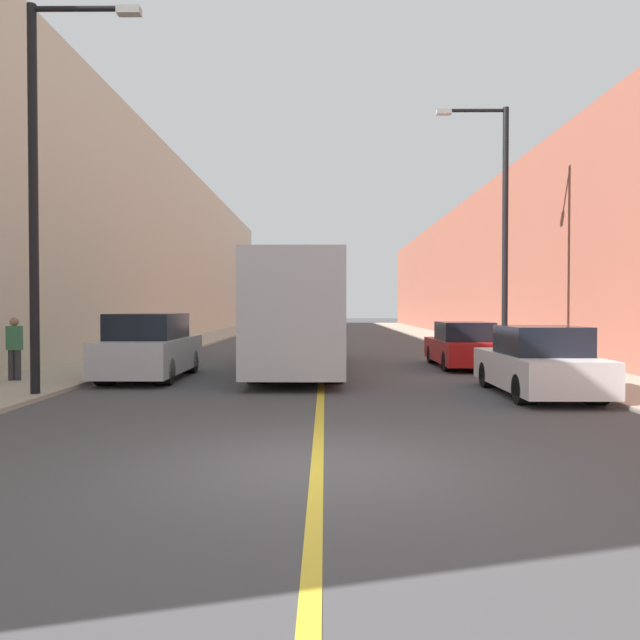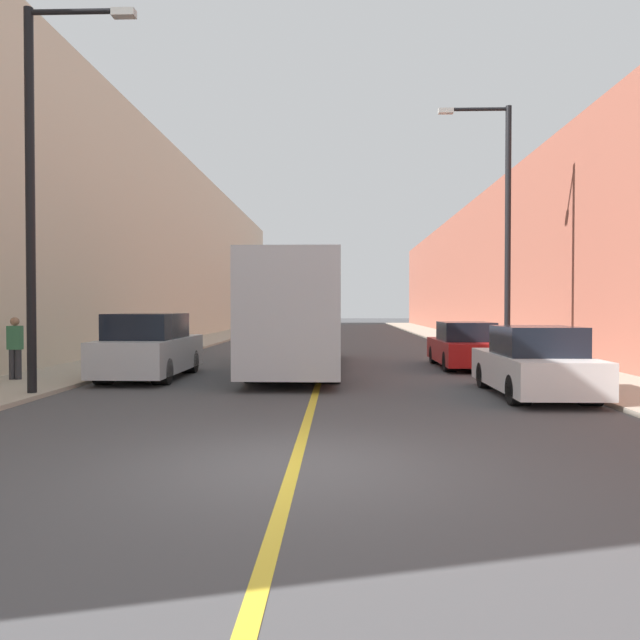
{
  "view_description": "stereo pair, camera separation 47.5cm",
  "coord_description": "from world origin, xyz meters",
  "views": [
    {
      "loc": [
        0.1,
        -7.66,
        1.98
      ],
      "look_at": [
        -0.06,
        11.59,
        1.58
      ],
      "focal_mm": 35.0,
      "sensor_mm": 36.0,
      "label": 1
    },
    {
      "loc": [
        0.58,
        -7.65,
        1.98
      ],
      "look_at": [
        -0.06,
        11.59,
        1.58
      ],
      "focal_mm": 35.0,
      "sensor_mm": 36.0,
      "label": 2
    }
  ],
  "objects": [
    {
      "name": "ground_plane",
      "position": [
        0.0,
        0.0,
        0.0
      ],
      "size": [
        200.0,
        200.0,
        0.0
      ],
      "primitive_type": "plane",
      "color": "#474749"
    },
    {
      "name": "sidewalk_left",
      "position": [
        -7.27,
        30.0,
        0.05
      ],
      "size": [
        2.75,
        72.0,
        0.1
      ],
      "primitive_type": "cube",
      "color": "#A89E8C",
      "rests_on": "ground"
    },
    {
      "name": "sidewalk_right",
      "position": [
        7.27,
        30.0,
        0.05
      ],
      "size": [
        2.75,
        72.0,
        0.1
      ],
      "primitive_type": "cube",
      "color": "#A89E8C",
      "rests_on": "ground"
    },
    {
      "name": "building_row_left",
      "position": [
        -10.64,
        30.0,
        5.47
      ],
      "size": [
        4.0,
        72.0,
        10.94
      ],
      "primitive_type": "cube",
      "color": "beige",
      "rests_on": "ground"
    },
    {
      "name": "building_row_right",
      "position": [
        10.64,
        30.0,
        4.26
      ],
      "size": [
        4.0,
        72.0,
        8.51
      ],
      "primitive_type": "cube",
      "color": "brown",
      "rests_on": "ground"
    },
    {
      "name": "road_center_line",
      "position": [
        0.0,
        30.0,
        0.0
      ],
      "size": [
        0.16,
        72.0,
        0.01
      ],
      "primitive_type": "cube",
      "color": "gold",
      "rests_on": "ground"
    },
    {
      "name": "bus",
      "position": [
        -0.67,
        11.97,
        1.8
      ],
      "size": [
        2.5,
        11.14,
        3.39
      ],
      "color": "silver",
      "rests_on": "ground"
    },
    {
      "name": "parked_suv_left",
      "position": [
        -4.72,
        9.41,
        0.84
      ],
      "size": [
        1.91,
        4.7,
        1.8
      ],
      "color": "silver",
      "rests_on": "ground"
    },
    {
      "name": "car_right_near",
      "position": [
        4.87,
        6.27,
        0.7
      ],
      "size": [
        1.82,
        4.39,
        1.56
      ],
      "color": "silver",
      "rests_on": "ground"
    },
    {
      "name": "car_right_mid",
      "position": [
        4.61,
        12.75,
        0.67
      ],
      "size": [
        1.8,
        4.53,
        1.49
      ],
      "color": "maroon",
      "rests_on": "ground"
    },
    {
      "name": "street_lamp_left",
      "position": [
        -6.01,
        5.76,
        4.8
      ],
      "size": [
        2.44,
        0.24,
        8.36
      ],
      "color": "black",
      "rests_on": "sidewalk_left"
    },
    {
      "name": "street_lamp_right",
      "position": [
        6.01,
        13.52,
        4.93
      ],
      "size": [
        2.44,
        0.24,
        8.61
      ],
      "color": "black",
      "rests_on": "sidewalk_right"
    },
    {
      "name": "pedestrian",
      "position": [
        -7.87,
        8.21,
        0.94
      ],
      "size": [
        0.36,
        0.23,
        1.62
      ],
      "color": "#2D2D33",
      "rests_on": "sidewalk_left"
    }
  ]
}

